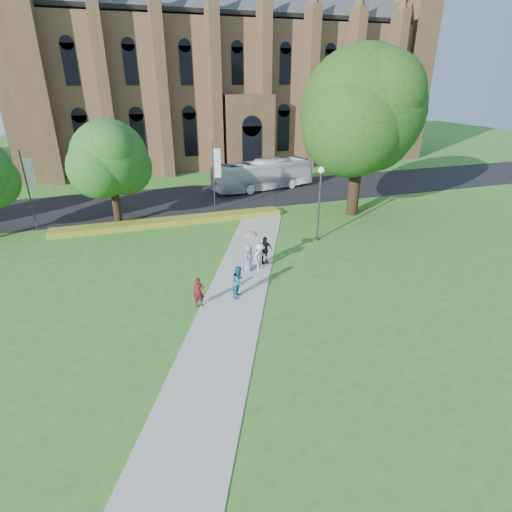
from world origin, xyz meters
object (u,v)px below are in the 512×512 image
object	(u,v)px
tour_coach	(263,175)
pedestrian_0	(199,292)
large_tree	(362,111)
streetlamp	(320,195)

from	to	relation	value
tour_coach	pedestrian_0	bearing A→B (deg)	142.22
tour_coach	pedestrian_0	world-z (taller)	tour_coach
tour_coach	pedestrian_0	distance (m)	23.97
tour_coach	pedestrian_0	size ratio (longest dim) A/B	6.95
pedestrian_0	large_tree	bearing A→B (deg)	36.46
large_tree	tour_coach	size ratio (longest dim) A/B	1.21
streetlamp	pedestrian_0	size ratio (longest dim) A/B	3.35
large_tree	tour_coach	bearing A→B (deg)	113.37
large_tree	pedestrian_0	xyz separation A→B (m)	(-15.30, -11.03, -7.54)
tour_coach	pedestrian_0	xyz separation A→B (m)	(-10.82, -21.38, -0.71)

